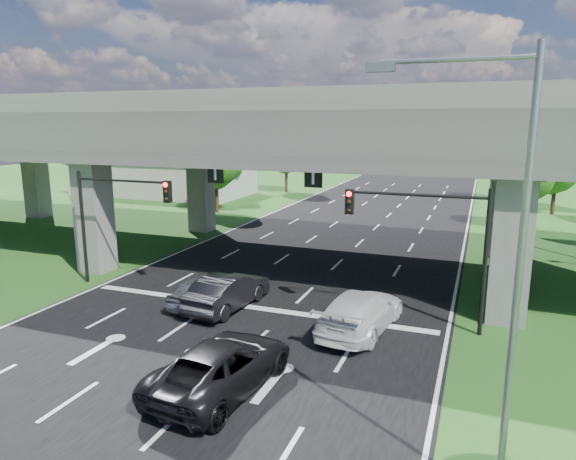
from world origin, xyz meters
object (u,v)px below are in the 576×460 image
Objects in this scene: car_silver at (204,290)px; car_white at (361,311)px; streetlight_beyond at (489,148)px; car_dark at (228,291)px; car_trailing at (222,366)px; streetlight_far at (490,158)px; streetlight_near at (500,254)px; signal_right at (430,231)px; signal_left at (114,208)px.

car_silver is 7.56m from car_white.
streetlight_beyond is 37.97m from car_white.
car_dark reaches higher than car_trailing.
streetlight_beyond is (0.00, 16.00, 0.00)m from streetlight_far.
streetlight_beyond is at bearing -102.34° from car_silver.
streetlight_near is 15.09m from car_dark.
signal_right is at bearing -145.32° from car_white.
signal_right is 10.63m from car_silver.
streetlight_beyond is 1.73× the size of car_trailing.
streetlight_near is at bearing 169.36° from car_trailing.
streetlight_near is 2.40× the size of car_silver.
signal_left is 1.44× the size of car_silver.
streetlight_beyond is at bearing -90.01° from car_white.
car_white is at bearing -97.23° from streetlight_beyond.
signal_right is at bearing 102.88° from streetlight_near.
streetlight_far reaches higher than car_dark.
streetlight_far is (17.92, 20.06, 1.66)m from signal_left.
car_trailing is (-7.83, -43.62, -5.01)m from streetlight_beyond.
streetlight_far is 2.40× the size of car_silver.
signal_right is at bearing -168.59° from car_silver.
signal_right is 0.60× the size of streetlight_beyond.
streetlight_near is at bearing 146.07° from car_dark.
streetlight_far reaches higher than signal_left.
car_trailing is (-7.83, 2.38, -5.01)m from streetlight_near.
car_white is at bearing -5.54° from signal_left.
streetlight_beyond is at bearing 63.57° from signal_left.
streetlight_far is 1.75× the size of car_white.
car_dark is (-11.04, -21.00, -4.99)m from streetlight_far.
streetlight_beyond reaches higher than signal_left.
streetlight_near reaches higher than car_trailing.
car_trailing reaches higher than car_silver.
signal_right is at bearing -168.60° from car_dark.
streetlight_near is 30.00m from streetlight_far.
car_trailing is (-5.56, -7.56, -3.35)m from signal_right.
streetlight_beyond is (17.92, 36.06, 1.66)m from signal_left.
streetlight_near is 1.75× the size of car_white.
car_silver is (-12.28, -21.00, -5.11)m from streetlight_far.
signal_right is at bearing 0.00° from signal_left.
car_dark is 0.88× the size of car_white.
car_trailing is at bearing 163.08° from streetlight_near.
streetlight_far is 22.42m from car_white.
streetlight_beyond is at bearing 90.00° from streetlight_near.
car_silver is at bearing -9.50° from signal_left.
car_white reaches higher than car_dark.
streetlight_near is at bearing 149.80° from car_silver.
streetlight_far is at bearing 83.53° from signal_right.
streetlight_far reaches higher than car_silver.
streetlight_near is 46.00m from streetlight_beyond.
car_dark is at bearing -173.97° from car_silver.
signal_left is 20.56m from streetlight_near.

